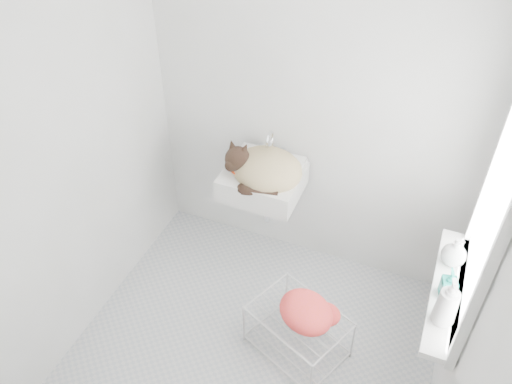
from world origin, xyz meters
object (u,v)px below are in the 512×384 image
at_px(sink, 263,172).
at_px(bottle_c, 451,262).
at_px(wire_rack, 297,334).
at_px(cat, 264,169).
at_px(bottle_a, 441,321).
at_px(bottle_b, 445,294).

height_order(sink, bottle_c, sink).
height_order(wire_rack, bottle_c, bottle_c).
height_order(cat, bottle_a, cat).
bearing_deg(sink, bottle_b, -25.56).
bearing_deg(cat, bottle_c, -11.58).
distance_m(sink, wire_rack, 1.06).
bearing_deg(cat, wire_rack, -47.86).
relative_size(cat, bottle_c, 2.91).
xyz_separation_m(bottle_a, bottle_c, (0.00, 0.41, 0.00)).
bearing_deg(cat, bottle_a, -27.64).
bearing_deg(wire_rack, bottle_c, 19.81).
xyz_separation_m(bottle_b, bottle_c, (0.00, 0.24, 0.00)).
xyz_separation_m(cat, bottle_a, (1.22, -0.75, -0.04)).
distance_m(sink, cat, 0.05).
xyz_separation_m(wire_rack, bottle_b, (0.75, 0.03, 0.70)).
xyz_separation_m(wire_rack, bottle_a, (0.75, -0.14, 0.70)).
bearing_deg(bottle_c, sink, 164.02).
height_order(cat, bottle_b, cat).
bearing_deg(wire_rack, cat, 128.40).
height_order(bottle_b, bottle_c, bottle_c).
bearing_deg(bottle_b, bottle_c, 90.00).
bearing_deg(bottle_a, bottle_b, 90.00).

